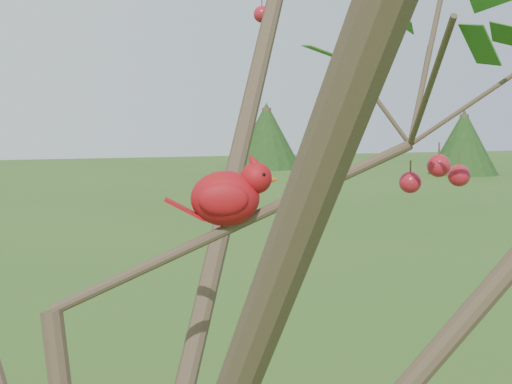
% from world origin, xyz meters
% --- Properties ---
extents(crabapple_tree, '(2.35, 2.05, 2.95)m').
position_xyz_m(crabapple_tree, '(0.03, -0.02, 2.12)').
color(crabapple_tree, '#3F2F22').
rests_on(crabapple_tree, ground).
extents(cardinal, '(0.18, 0.11, 0.13)m').
position_xyz_m(cardinal, '(0.23, 0.08, 2.12)').
color(cardinal, '#A00F0D').
rests_on(cardinal, ground).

